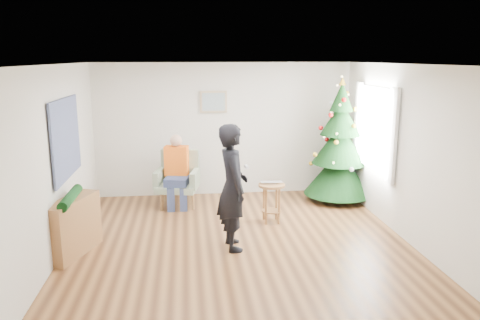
{
  "coord_description": "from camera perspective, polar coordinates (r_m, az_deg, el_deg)",
  "views": [
    {
      "loc": [
        -0.73,
        -6.58,
        2.7
      ],
      "look_at": [
        0.1,
        0.6,
        1.1
      ],
      "focal_mm": 35.0,
      "sensor_mm": 36.0,
      "label": 1
    }
  ],
  "objects": [
    {
      "name": "framed_picture",
      "position": [
        9.1,
        -3.25,
        7.09
      ],
      "size": [
        0.52,
        0.05,
        0.42
      ],
      "color": "tan",
      "rests_on": "wall_back"
    },
    {
      "name": "laptop",
      "position": [
        7.7,
        3.89,
        -2.84
      ],
      "size": [
        0.37,
        0.24,
        0.03
      ],
      "primitive_type": "imported",
      "rotation": [
        0.0,
        0.0,
        -0.04
      ],
      "color": "silver",
      "rests_on": "stool"
    },
    {
      "name": "christmas_tree",
      "position": [
        9.02,
        12.05,
        1.66
      ],
      "size": [
        1.29,
        1.29,
        2.33
      ],
      "rotation": [
        0.0,
        0.0,
        -0.16
      ],
      "color": "#3F2816",
      "rests_on": "floor"
    },
    {
      "name": "wall_left",
      "position": [
        6.96,
        -21.18,
        0.02
      ],
      "size": [
        0.0,
        5.0,
        5.0
      ],
      "primitive_type": "plane",
      "rotation": [
        1.57,
        0.0,
        1.57
      ],
      "color": "silver",
      "rests_on": "floor"
    },
    {
      "name": "wall_front",
      "position": [
        4.38,
        3.39,
        -6.18
      ],
      "size": [
        5.0,
        0.0,
        5.0
      ],
      "primitive_type": "plane",
      "rotation": [
        -1.57,
        0.0,
        0.0
      ],
      "color": "silver",
      "rests_on": "floor"
    },
    {
      "name": "wall_back",
      "position": [
        9.22,
        -1.98,
        3.73
      ],
      "size": [
        5.0,
        0.0,
        5.0
      ],
      "primitive_type": "plane",
      "rotation": [
        1.57,
        0.0,
        0.0
      ],
      "color": "silver",
      "rests_on": "floor"
    },
    {
      "name": "wall_right",
      "position": [
        7.46,
        19.19,
        0.97
      ],
      "size": [
        0.0,
        5.0,
        5.0
      ],
      "primitive_type": "plane",
      "rotation": [
        1.57,
        0.0,
        -1.57
      ],
      "color": "silver",
      "rests_on": "floor"
    },
    {
      "name": "console",
      "position": [
        6.93,
        -19.71,
        -7.65
      ],
      "size": [
        0.62,
        1.04,
        0.8
      ],
      "primitive_type": "cube",
      "rotation": [
        0.0,
        0.0,
        -0.34
      ],
      "color": "brown",
      "rests_on": "floor"
    },
    {
      "name": "floor",
      "position": [
        7.15,
        -0.25,
        -9.7
      ],
      "size": [
        5.0,
        5.0,
        0.0
      ],
      "primitive_type": "plane",
      "color": "brown",
      "rests_on": "ground"
    },
    {
      "name": "armchair",
      "position": [
        8.73,
        -7.57,
        -3.11
      ],
      "size": [
        0.86,
        0.82,
        1.0
      ],
      "rotation": [
        0.0,
        0.0,
        -0.2
      ],
      "color": "gray",
      "rests_on": "floor"
    },
    {
      "name": "game_controller",
      "position": [
        6.51,
        0.79,
        -0.81
      ],
      "size": [
        0.05,
        0.13,
        0.04
      ],
      "primitive_type": "cube",
      "rotation": [
        0.0,
        0.0,
        0.13
      ],
      "color": "white",
      "rests_on": "standing_man"
    },
    {
      "name": "standing_man",
      "position": [
        6.59,
        -0.91,
        -3.34
      ],
      "size": [
        0.51,
        0.71,
        1.8
      ],
      "primitive_type": "imported",
      "rotation": [
        0.0,
        0.0,
        1.7
      ],
      "color": "black",
      "rests_on": "floor"
    },
    {
      "name": "stool",
      "position": [
        7.8,
        3.85,
        -5.21
      ],
      "size": [
        0.44,
        0.44,
        0.65
      ],
      "rotation": [
        0.0,
        0.0,
        -0.39
      ],
      "color": "brown",
      "rests_on": "floor"
    },
    {
      "name": "tapestry",
      "position": [
        7.19,
        -20.45,
        2.49
      ],
      "size": [
        0.03,
        1.5,
        1.15
      ],
      "primitive_type": "cube",
      "color": "black",
      "rests_on": "wall_left"
    },
    {
      "name": "garland",
      "position": [
        6.81,
        -19.97,
        -4.32
      ],
      "size": [
        0.14,
        0.9,
        0.14
      ],
      "primitive_type": "cylinder",
      "rotation": [
        1.57,
        0.0,
        0.0
      ],
      "color": "black",
      "rests_on": "console"
    },
    {
      "name": "seated_person",
      "position": [
        8.6,
        -7.72,
        -1.24
      ],
      "size": [
        0.48,
        0.65,
        1.32
      ],
      "rotation": [
        0.0,
        0.0,
        -0.2
      ],
      "color": "navy",
      "rests_on": "armchair"
    },
    {
      "name": "curtains",
      "position": [
        8.3,
        15.96,
        3.69
      ],
      "size": [
        0.05,
        1.75,
        1.5
      ],
      "color": "white",
      "rests_on": "wall_right"
    },
    {
      "name": "ceiling",
      "position": [
        6.62,
        -0.27,
        11.62
      ],
      "size": [
        5.0,
        5.0,
        0.0
      ],
      "primitive_type": "plane",
      "rotation": [
        3.14,
        0.0,
        0.0
      ],
      "color": "white",
      "rests_on": "wall_back"
    },
    {
      "name": "window_panel",
      "position": [
        8.32,
        16.15,
        3.69
      ],
      "size": [
        0.04,
        1.3,
        1.4
      ],
      "primitive_type": "cube",
      "color": "white",
      "rests_on": "wall_right"
    }
  ]
}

